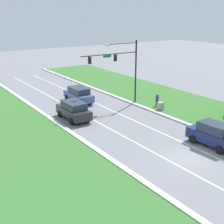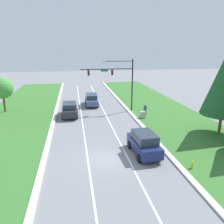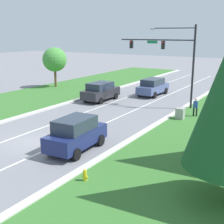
{
  "view_description": "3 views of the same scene",
  "coord_description": "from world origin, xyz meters",
  "px_view_note": "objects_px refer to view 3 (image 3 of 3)",
  "views": [
    {
      "loc": [
        -18.19,
        -15.69,
        11.41
      ],
      "look_at": [
        -0.72,
        10.26,
        1.28
      ],
      "focal_mm": 50.0,
      "sensor_mm": 36.0,
      "label": 1
    },
    {
      "loc": [
        -2.73,
        -17.36,
        9.57
      ],
      "look_at": [
        2.33,
        11.13,
        1.09
      ],
      "focal_mm": 35.0,
      "sensor_mm": 36.0,
      "label": 2
    },
    {
      "loc": [
        15.17,
        -14.34,
        7.31
      ],
      "look_at": [
        2.29,
        6.78,
        0.98
      ],
      "focal_mm": 50.0,
      "sensor_mm": 36.0,
      "label": 3
    }
  ],
  "objects_px": {
    "fire_hydrant": "(85,176)",
    "navy_suv": "(76,134)",
    "slate_blue_suv": "(153,87)",
    "charcoal_suv": "(101,91)",
    "oak_near_left_tree": "(55,60)",
    "pedestrian": "(195,107)",
    "utility_cabinet": "(180,114)",
    "traffic_signal_mast": "(171,53)"
  },
  "relations": [
    {
      "from": "charcoal_suv",
      "to": "pedestrian",
      "type": "relative_size",
      "value": 2.91
    },
    {
      "from": "navy_suv",
      "to": "oak_near_left_tree",
      "type": "distance_m",
      "value": 24.25
    },
    {
      "from": "navy_suv",
      "to": "pedestrian",
      "type": "height_order",
      "value": "navy_suv"
    },
    {
      "from": "charcoal_suv",
      "to": "fire_hydrant",
      "type": "xyz_separation_m",
      "value": [
        9.99,
        -16.59,
        -0.7
      ]
    },
    {
      "from": "utility_cabinet",
      "to": "navy_suv",
      "type": "bearing_deg",
      "value": -107.23
    },
    {
      "from": "oak_near_left_tree",
      "to": "pedestrian",
      "type": "bearing_deg",
      "value": -14.28
    },
    {
      "from": "traffic_signal_mast",
      "to": "oak_near_left_tree",
      "type": "distance_m",
      "value": 17.62
    },
    {
      "from": "slate_blue_suv",
      "to": "oak_near_left_tree",
      "type": "height_order",
      "value": "oak_near_left_tree"
    },
    {
      "from": "traffic_signal_mast",
      "to": "navy_suv",
      "type": "bearing_deg",
      "value": -92.0
    },
    {
      "from": "slate_blue_suv",
      "to": "charcoal_suv",
      "type": "xyz_separation_m",
      "value": [
        -3.68,
        -5.74,
        -0.0
      ]
    },
    {
      "from": "utility_cabinet",
      "to": "fire_hydrant",
      "type": "xyz_separation_m",
      "value": [
        -0.13,
        -13.64,
        -0.16
      ]
    },
    {
      "from": "fire_hydrant",
      "to": "oak_near_left_tree",
      "type": "height_order",
      "value": "oak_near_left_tree"
    },
    {
      "from": "navy_suv",
      "to": "slate_blue_suv",
      "type": "height_order",
      "value": "navy_suv"
    },
    {
      "from": "fire_hydrant",
      "to": "navy_suv",
      "type": "bearing_deg",
      "value": 133.23
    },
    {
      "from": "navy_suv",
      "to": "utility_cabinet",
      "type": "relative_size",
      "value": 4.57
    },
    {
      "from": "navy_suv",
      "to": "pedestrian",
      "type": "bearing_deg",
      "value": 68.19
    },
    {
      "from": "navy_suv",
      "to": "slate_blue_suv",
      "type": "distance_m",
      "value": 19.32
    },
    {
      "from": "fire_hydrant",
      "to": "oak_near_left_tree",
      "type": "distance_m",
      "value": 28.81
    },
    {
      "from": "slate_blue_suv",
      "to": "pedestrian",
      "type": "bearing_deg",
      "value": -43.15
    },
    {
      "from": "slate_blue_suv",
      "to": "utility_cabinet",
      "type": "height_order",
      "value": "slate_blue_suv"
    },
    {
      "from": "traffic_signal_mast",
      "to": "oak_near_left_tree",
      "type": "xyz_separation_m",
      "value": [
        -17.37,
        2.5,
        -1.6
      ]
    },
    {
      "from": "utility_cabinet",
      "to": "charcoal_suv",
      "type": "bearing_deg",
      "value": 163.77
    },
    {
      "from": "charcoal_suv",
      "to": "pedestrian",
      "type": "distance_m",
      "value": 11.06
    },
    {
      "from": "traffic_signal_mast",
      "to": "fire_hydrant",
      "type": "bearing_deg",
      "value": -81.88
    },
    {
      "from": "navy_suv",
      "to": "fire_hydrant",
      "type": "distance_m",
      "value": 4.56
    },
    {
      "from": "slate_blue_suv",
      "to": "traffic_signal_mast",
      "type": "bearing_deg",
      "value": -47.79
    },
    {
      "from": "slate_blue_suv",
      "to": "charcoal_suv",
      "type": "bearing_deg",
      "value": -121.39
    },
    {
      "from": "utility_cabinet",
      "to": "pedestrian",
      "type": "distance_m",
      "value": 1.81
    },
    {
      "from": "traffic_signal_mast",
      "to": "pedestrian",
      "type": "xyz_separation_m",
      "value": [
        3.55,
        -2.83,
        -4.42
      ]
    },
    {
      "from": "charcoal_suv",
      "to": "oak_near_left_tree",
      "type": "xyz_separation_m",
      "value": [
        -9.95,
        3.91,
        2.71
      ]
    },
    {
      "from": "utility_cabinet",
      "to": "fire_hydrant",
      "type": "bearing_deg",
      "value": -90.55
    },
    {
      "from": "fire_hydrant",
      "to": "pedestrian",
      "type": "bearing_deg",
      "value": 86.31
    },
    {
      "from": "slate_blue_suv",
      "to": "pedestrian",
      "type": "relative_size",
      "value": 3.04
    },
    {
      "from": "slate_blue_suv",
      "to": "fire_hydrant",
      "type": "height_order",
      "value": "slate_blue_suv"
    },
    {
      "from": "navy_suv",
      "to": "slate_blue_suv",
      "type": "relative_size",
      "value": 0.9
    },
    {
      "from": "traffic_signal_mast",
      "to": "navy_suv",
      "type": "xyz_separation_m",
      "value": [
        -0.51,
        -14.73,
        -4.26
      ]
    },
    {
      "from": "traffic_signal_mast",
      "to": "charcoal_suv",
      "type": "relative_size",
      "value": 1.63
    },
    {
      "from": "slate_blue_suv",
      "to": "utility_cabinet",
      "type": "distance_m",
      "value": 10.83
    },
    {
      "from": "oak_near_left_tree",
      "to": "fire_hydrant",
      "type": "bearing_deg",
      "value": -45.8
    },
    {
      "from": "fire_hydrant",
      "to": "oak_near_left_tree",
      "type": "relative_size",
      "value": 0.13
    },
    {
      "from": "slate_blue_suv",
      "to": "fire_hydrant",
      "type": "bearing_deg",
      "value": -72.94
    },
    {
      "from": "traffic_signal_mast",
      "to": "fire_hydrant",
      "type": "height_order",
      "value": "traffic_signal_mast"
    }
  ]
}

